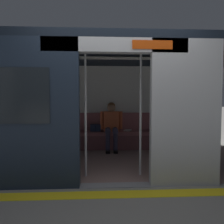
% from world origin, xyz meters
% --- Properties ---
extents(ground_plane, '(60.00, 60.00, 0.00)m').
position_xyz_m(ground_plane, '(0.00, 0.00, 0.00)').
color(ground_plane, gray).
extents(platform_edge_strip, '(8.00, 0.24, 0.01)m').
position_xyz_m(platform_edge_strip, '(0.00, 0.30, 0.00)').
color(platform_edge_strip, yellow).
rests_on(platform_edge_strip, ground_plane).
extents(train_car, '(6.40, 2.90, 2.23)m').
position_xyz_m(train_car, '(0.07, -1.28, 1.49)').
color(train_car, '#ADAFB5').
rests_on(train_car, ground_plane).
extents(bench_seat, '(2.50, 0.44, 0.44)m').
position_xyz_m(bench_seat, '(0.00, -2.39, 0.34)').
color(bench_seat, '#935156').
rests_on(bench_seat, ground_plane).
extents(person_seated, '(0.55, 0.68, 1.17)m').
position_xyz_m(person_seated, '(-0.07, -2.33, 0.67)').
color(person_seated, '#CC5933').
rests_on(person_seated, ground_plane).
extents(handbag, '(0.26, 0.15, 0.17)m').
position_xyz_m(handbag, '(0.33, -2.44, 0.53)').
color(handbag, '#262D4C').
rests_on(handbag, bench_seat).
extents(book, '(0.23, 0.26, 0.03)m').
position_xyz_m(book, '(-0.49, -2.47, 0.46)').
color(book, silver).
rests_on(book, bench_seat).
extents(grab_pole_door, '(0.04, 0.04, 2.09)m').
position_xyz_m(grab_pole_door, '(0.45, -0.42, 1.04)').
color(grab_pole_door, silver).
rests_on(grab_pole_door, ground_plane).
extents(grab_pole_far, '(0.04, 0.04, 2.09)m').
position_xyz_m(grab_pole_far, '(-0.45, -0.44, 1.04)').
color(grab_pole_far, silver).
rests_on(grab_pole_far, ground_plane).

